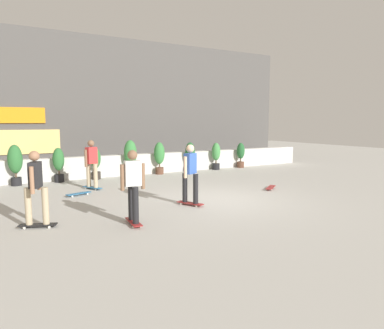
% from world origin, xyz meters
% --- Properties ---
extents(ground_plane, '(48.00, 48.00, 0.00)m').
position_xyz_m(ground_plane, '(0.00, 0.00, 0.00)').
color(ground_plane, '#B2AFA8').
extents(planter_wall, '(18.00, 0.40, 0.90)m').
position_xyz_m(planter_wall, '(0.00, 6.00, 0.45)').
color(planter_wall, beige).
rests_on(planter_wall, ground).
extents(building_backdrop, '(20.00, 2.08, 6.50)m').
position_xyz_m(building_backdrop, '(-0.01, 10.00, 3.25)').
color(building_backdrop, '#4C4947').
rests_on(building_backdrop, ground).
extents(potted_plant_0, '(0.51, 0.51, 1.49)m').
position_xyz_m(potted_plant_0, '(-5.07, 5.55, 0.87)').
color(potted_plant_0, black).
rests_on(potted_plant_0, ground).
extents(potted_plant_1, '(0.43, 0.43, 1.33)m').
position_xyz_m(potted_plant_1, '(-3.59, 5.55, 0.74)').
color(potted_plant_1, black).
rests_on(potted_plant_1, ground).
extents(potted_plant_2, '(0.40, 0.40, 1.28)m').
position_xyz_m(potted_plant_2, '(-2.17, 5.55, 0.70)').
color(potted_plant_2, '#2D2823').
rests_on(potted_plant_2, ground).
extents(potted_plant_3, '(0.54, 0.54, 1.55)m').
position_xyz_m(potted_plant_3, '(-0.70, 5.55, 0.90)').
color(potted_plant_3, '#2D2823').
rests_on(potted_plant_3, ground).
extents(potted_plant_4, '(0.47, 0.47, 1.42)m').
position_xyz_m(potted_plant_4, '(0.63, 5.55, 0.81)').
color(potted_plant_4, brown).
rests_on(potted_plant_4, ground).
extents(potted_plant_5, '(0.45, 0.45, 1.36)m').
position_xyz_m(potted_plant_5, '(2.19, 5.55, 0.77)').
color(potted_plant_5, '#2D2823').
rests_on(potted_plant_5, ground).
extents(potted_plant_6, '(0.42, 0.42, 1.30)m').
position_xyz_m(potted_plant_6, '(3.63, 5.55, 0.72)').
color(potted_plant_6, black).
rests_on(potted_plant_6, ground).
extents(potted_plant_7, '(0.39, 0.39, 1.26)m').
position_xyz_m(potted_plant_7, '(5.12, 5.55, 0.69)').
color(potted_plant_7, brown).
rests_on(potted_plant_7, ground).
extents(skater_foreground, '(0.53, 0.81, 1.70)m').
position_xyz_m(skater_foreground, '(-2.83, 3.47, 0.94)').
color(skater_foreground, '#266699').
rests_on(skater_foreground, ground).
extents(skater_far_left, '(0.82, 0.52, 1.70)m').
position_xyz_m(skater_far_left, '(-4.96, -0.38, 0.94)').
color(skater_far_left, black).
rests_on(skater_far_left, ground).
extents(skater_mid_plaza, '(0.56, 0.81, 1.70)m').
position_xyz_m(skater_mid_plaza, '(-3.05, -1.20, 0.94)').
color(skater_mid_plaza, maroon).
rests_on(skater_mid_plaza, ground).
extents(skater_far_right, '(0.54, 0.80, 1.70)m').
position_xyz_m(skater_far_right, '(-1.04, -0.24, 0.94)').
color(skater_far_right, maroon).
rests_on(skater_far_right, ground).
extents(skateboard_near_camera, '(0.76, 0.64, 0.08)m').
position_xyz_m(skateboard_near_camera, '(2.54, 0.46, 0.06)').
color(skateboard_near_camera, maroon).
rests_on(skateboard_near_camera, ground).
extents(skateboard_aside, '(0.82, 0.43, 0.08)m').
position_xyz_m(skateboard_aside, '(-3.47, 2.65, 0.06)').
color(skateboard_aside, '#266699').
rests_on(skateboard_aside, ground).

